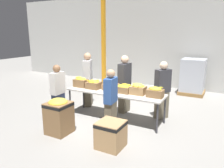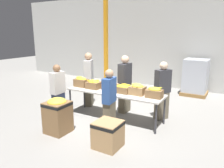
# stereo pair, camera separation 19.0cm
# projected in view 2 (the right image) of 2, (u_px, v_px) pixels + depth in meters

# --- Properties ---
(ground_plane) EXTENTS (30.00, 30.00, 0.00)m
(ground_plane) POSITION_uv_depth(u_px,v_px,m) (115.00, 118.00, 6.12)
(ground_plane) COLOR gray
(wall_back) EXTENTS (16.00, 0.08, 4.00)m
(wall_back) POSITION_uv_depth(u_px,v_px,m) (164.00, 41.00, 9.27)
(wall_back) COLOR #B7B7B2
(wall_back) RESTS_ON ground_plane
(sorting_table) EXTENTS (2.72, 0.79, 0.79)m
(sorting_table) POSITION_uv_depth(u_px,v_px,m) (115.00, 93.00, 5.95)
(sorting_table) COLOR beige
(sorting_table) RESTS_ON ground_plane
(banana_box_0) EXTENTS (0.40, 0.30, 0.30)m
(banana_box_0) POSITION_uv_depth(u_px,v_px,m) (81.00, 82.00, 6.43)
(banana_box_0) COLOR olive
(banana_box_0) RESTS_ON sorting_table
(banana_box_1) EXTENTS (0.40, 0.32, 0.26)m
(banana_box_1) POSITION_uv_depth(u_px,v_px,m) (94.00, 84.00, 6.22)
(banana_box_1) COLOR olive
(banana_box_1) RESTS_ON sorting_table
(banana_box_2) EXTENTS (0.40, 0.34, 0.24)m
(banana_box_2) POSITION_uv_depth(u_px,v_px,m) (110.00, 86.00, 6.08)
(banana_box_2) COLOR olive
(banana_box_2) RESTS_ON sorting_table
(banana_box_3) EXTENTS (0.41, 0.31, 0.24)m
(banana_box_3) POSITION_uv_depth(u_px,v_px,m) (123.00, 89.00, 5.78)
(banana_box_3) COLOR olive
(banana_box_3) RESTS_ON sorting_table
(banana_box_4) EXTENTS (0.38, 0.35, 0.29)m
(banana_box_4) POSITION_uv_depth(u_px,v_px,m) (137.00, 89.00, 5.62)
(banana_box_4) COLOR #A37A4C
(banana_box_4) RESTS_ON sorting_table
(banana_box_5) EXTENTS (0.40, 0.27, 0.27)m
(banana_box_5) POSITION_uv_depth(u_px,v_px,m) (154.00, 92.00, 5.36)
(banana_box_5) COLOR olive
(banana_box_5) RESTS_ON sorting_table
(volunteer_0) EXTENTS (0.25, 0.47, 1.71)m
(volunteer_0) POSITION_uv_depth(u_px,v_px,m) (125.00, 85.00, 6.45)
(volunteer_0) COLOR #6B604C
(volunteer_0) RESTS_ON ground_plane
(volunteer_1) EXTENTS (0.24, 0.43, 1.52)m
(volunteer_1) POSITION_uv_depth(u_px,v_px,m) (109.00, 101.00, 5.22)
(volunteer_1) COLOR #6B604C
(volunteer_1) RESTS_ON ground_plane
(volunteer_2) EXTENTS (0.41, 0.48, 1.60)m
(volunteer_2) POSITION_uv_depth(u_px,v_px,m) (162.00, 91.00, 5.93)
(volunteer_2) COLOR #6B604C
(volunteer_2) RESTS_ON ground_plane
(volunteer_3) EXTENTS (0.20, 0.41, 1.52)m
(volunteer_3) POSITION_uv_depth(u_px,v_px,m) (58.00, 92.00, 6.00)
(volunteer_3) COLOR #2D3856
(volunteer_3) RESTS_ON ground_plane
(volunteer_4) EXTENTS (0.41, 0.52, 1.73)m
(volunteer_4) POSITION_uv_depth(u_px,v_px,m) (89.00, 80.00, 7.05)
(volunteer_4) COLOR #6B604C
(volunteer_4) RESTS_ON ground_plane
(donation_bin_0) EXTENTS (0.53, 0.53, 0.86)m
(donation_bin_0) POSITION_uv_depth(u_px,v_px,m) (58.00, 114.00, 5.19)
(donation_bin_0) COLOR olive
(donation_bin_0) RESTS_ON ground_plane
(donation_bin_1) EXTENTS (0.53, 0.53, 0.57)m
(donation_bin_1) POSITION_uv_depth(u_px,v_px,m) (108.00, 133.00, 4.54)
(donation_bin_1) COLOR tan
(donation_bin_1) RESTS_ON ground_plane
(support_pillar) EXTENTS (0.14, 0.14, 4.00)m
(support_pillar) POSITION_uv_depth(u_px,v_px,m) (106.00, 41.00, 8.95)
(support_pillar) COLOR orange
(support_pillar) RESTS_ON ground_plane
(pallet_stack_0) EXTENTS (0.92, 0.92, 1.37)m
(pallet_stack_0) POSITION_uv_depth(u_px,v_px,m) (195.00, 77.00, 8.29)
(pallet_stack_0) COLOR olive
(pallet_stack_0) RESTS_ON ground_plane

